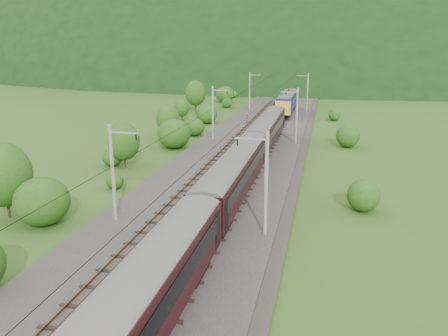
# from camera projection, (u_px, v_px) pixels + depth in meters

# --- Properties ---
(ground) EXTENTS (600.00, 600.00, 0.00)m
(ground) POSITION_uv_depth(u_px,v_px,m) (188.00, 230.00, 34.90)
(ground) COLOR #375219
(ground) RESTS_ON ground
(railbed) EXTENTS (14.00, 220.00, 0.30)m
(railbed) POSITION_uv_depth(u_px,v_px,m) (218.00, 189.00, 44.22)
(railbed) COLOR #38332D
(railbed) RESTS_ON ground
(track_left) EXTENTS (2.40, 220.00, 0.27)m
(track_left) POSITION_uv_depth(u_px,v_px,m) (195.00, 185.00, 44.68)
(track_left) COLOR brown
(track_left) RESTS_ON railbed
(track_right) EXTENTS (2.40, 220.00, 0.27)m
(track_right) POSITION_uv_depth(u_px,v_px,m) (241.00, 189.00, 43.64)
(track_right) COLOR brown
(track_right) RESTS_ON railbed
(catenary_left) EXTENTS (2.54, 192.28, 8.00)m
(catenary_left) POSITION_uv_depth(u_px,v_px,m) (213.00, 112.00, 64.94)
(catenary_left) COLOR gray
(catenary_left) RESTS_ON railbed
(catenary_right) EXTENTS (2.54, 192.28, 8.00)m
(catenary_right) POSITION_uv_depth(u_px,v_px,m) (296.00, 115.00, 62.26)
(catenary_right) COLOR gray
(catenary_right) RESTS_ON railbed
(overhead_wires) EXTENTS (4.83, 198.00, 0.03)m
(overhead_wires) POSITION_uv_depth(u_px,v_px,m) (217.00, 121.00, 42.29)
(overhead_wires) COLOR black
(overhead_wires) RESTS_ON ground
(mountain_main) EXTENTS (504.00, 360.00, 244.00)m
(mountain_main) POSITION_uv_depth(u_px,v_px,m) (312.00, 66.00, 278.19)
(mountain_main) COLOR black
(mountain_main) RESTS_ON ground
(mountain_ridge) EXTENTS (336.00, 280.00, 132.00)m
(mountain_ridge) POSITION_uv_depth(u_px,v_px,m) (158.00, 62.00, 341.82)
(mountain_ridge) COLOR black
(mountain_ridge) RESTS_ON ground
(train) EXTENTS (2.90, 137.51, 5.04)m
(train) POSITION_uv_depth(u_px,v_px,m) (201.00, 211.00, 29.46)
(train) COLOR black
(train) RESTS_ON ground
(hazard_post_near) EXTENTS (0.17, 0.17, 1.60)m
(hazard_post_near) POSITION_uv_depth(u_px,v_px,m) (246.00, 143.00, 60.15)
(hazard_post_near) COLOR red
(hazard_post_near) RESTS_ON railbed
(hazard_post_far) EXTENTS (0.17, 0.17, 1.63)m
(hazard_post_far) POSITION_uv_depth(u_px,v_px,m) (272.00, 113.00, 85.46)
(hazard_post_far) COLOR red
(hazard_post_far) RESTS_ON railbed
(signal) EXTENTS (0.21, 0.21, 1.87)m
(signal) POSITION_uv_depth(u_px,v_px,m) (247.00, 117.00, 79.06)
(signal) COLOR black
(signal) RESTS_ON railbed
(vegetation_left) EXTENTS (13.77, 148.15, 7.06)m
(vegetation_left) POSITION_uv_depth(u_px,v_px,m) (105.00, 151.00, 48.85)
(vegetation_left) COLOR #204D14
(vegetation_left) RESTS_ON ground
(vegetation_right) EXTENTS (6.74, 98.86, 3.01)m
(vegetation_right) POSITION_uv_depth(u_px,v_px,m) (357.00, 231.00, 31.23)
(vegetation_right) COLOR #204D14
(vegetation_right) RESTS_ON ground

